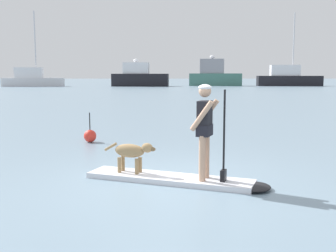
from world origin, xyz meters
TOP-DOWN VIEW (x-y plane):
  - ground_plane at (0.00, 0.00)m, footprint 400.00×400.00m
  - paddleboard at (0.21, -0.08)m, footprint 3.38×1.84m
  - person_paddler at (0.63, -0.25)m, footprint 0.68×0.59m
  - dog at (-0.70, 0.28)m, footprint 1.02×0.47m
  - moored_boat_far_port at (-21.59, 61.30)m, footprint 10.17×3.74m
  - moored_boat_center at (-3.70, 62.09)m, footprint 9.72×3.60m
  - moored_boat_starboard at (9.55, 65.05)m, footprint 9.58×4.56m
  - moored_boat_outer at (22.21, 63.53)m, footprint 11.17×3.57m
  - marker_buoy at (-2.20, 4.39)m, footprint 0.36×0.36m

SIDE VIEW (x-z plane):
  - ground_plane at x=0.00m, z-range 0.00..0.00m
  - paddleboard at x=0.21m, z-range 0.00..0.10m
  - marker_buoy at x=-2.20m, z-range -0.25..0.62m
  - dog at x=-0.70m, z-range 0.21..0.79m
  - person_paddler at x=0.63m, z-range 0.23..1.91m
  - moored_boat_far_port at x=-21.59m, z-range -4.96..7.41m
  - moored_boat_outer at x=22.21m, z-range -4.87..7.67m
  - moored_boat_center at x=-3.70m, z-range -0.79..3.86m
  - moored_boat_starboard at x=9.55m, z-range -0.91..4.47m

